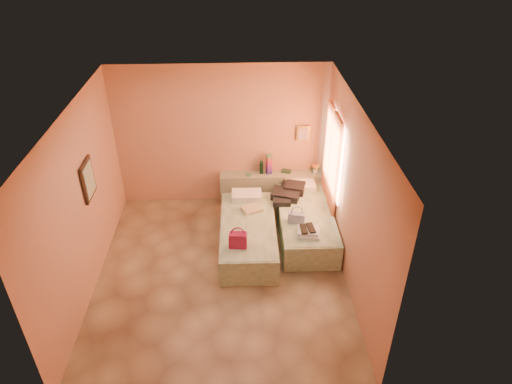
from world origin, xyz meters
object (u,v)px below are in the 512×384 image
magenta_handbag (238,240)px  blue_handbag (297,218)px  bed_right (306,223)px  headboard_ledge (272,188)px  green_book (286,171)px  water_bottle (261,167)px  flower_vase (316,168)px  towel_stack (309,232)px  bed_left (248,235)px

magenta_handbag → blue_handbag: bearing=36.3°
bed_right → magenta_handbag: magenta_handbag is taller
headboard_ledge → blue_handbag: blue_handbag is taller
green_book → bed_right: bearing=-55.8°
water_bottle → flower_vase: water_bottle is taller
bed_right → green_book: size_ratio=10.75×
magenta_handbag → flower_vase: bearing=57.9°
towel_stack → flower_vase: bearing=78.4°
bed_left → towel_stack: (1.00, -0.35, 0.30)m
flower_vase → towel_stack: flower_vase is taller
bed_left → water_bottle: (0.31, 1.46, 0.53)m
bed_right → towel_stack: bearing=-93.8°
water_bottle → blue_handbag: bearing=-70.0°
bed_left → blue_handbag: size_ratio=7.06×
green_book → bed_left: bearing=-95.7°
magenta_handbag → headboard_ledge: bearing=76.1°
water_bottle → blue_handbag: 1.55m
headboard_ledge → towel_stack: headboard_ledge is taller
blue_handbag → magenta_handbag: bearing=-135.1°
flower_vase → blue_handbag: 1.53m
headboard_ledge → water_bottle: (-0.22, 0.03, 0.46)m
flower_vase → headboard_ledge: bearing=-179.2°
magenta_handbag → blue_handbag: size_ratio=1.00×
bed_left → green_book: size_ratio=10.75×
water_bottle → bed_left: bearing=-101.9°
water_bottle → green_book: bearing=4.2°
water_bottle → magenta_handbag: water_bottle is taller
headboard_ledge → bed_left: headboard_ledge is taller
headboard_ledge → bed_left: size_ratio=1.02×
water_bottle → green_book: water_bottle is taller
green_book → blue_handbag: (0.03, -1.48, -0.07)m
flower_vase → bed_right: bearing=-105.7°
bed_left → water_bottle: bearing=78.7°
towel_stack → blue_handbag: bearing=114.4°
flower_vase → towel_stack: 1.84m
headboard_ledge → green_book: size_ratio=11.02×
headboard_ledge → magenta_handbag: magenta_handbag is taller
water_bottle → towel_stack: bearing=-69.1°
headboard_ledge → green_book: green_book is taller
green_book → headboard_ledge: bearing=-144.3°
headboard_ledge → blue_handbag: size_ratio=7.24×
water_bottle → magenta_handbag: 2.12m
headboard_ledge → green_book: (0.28, 0.07, 0.34)m
bed_right → towel_stack: 0.72m
bed_left → magenta_handbag: bearing=-105.8°
water_bottle → green_book: size_ratio=1.42×
green_book → blue_handbag: size_ratio=0.66×
water_bottle → towel_stack: 1.95m
bed_left → blue_handbag: (0.83, 0.01, 0.34)m
bed_right → towel_stack: (-0.05, -0.66, 0.30)m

